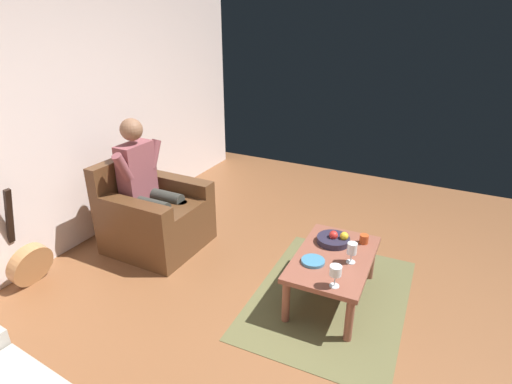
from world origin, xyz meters
name	(u,v)px	position (x,y,z in m)	size (l,w,h in m)	color
ground_plane	(331,318)	(0.00, 0.00, 0.00)	(6.26, 6.26, 0.00)	brown
wall_back	(58,105)	(0.00, -2.63, 1.39)	(5.62, 0.06, 2.78)	silver
rug	(330,297)	(-0.23, -0.08, 0.00)	(1.62, 1.17, 0.01)	brown
armchair	(154,216)	(-0.26, -1.90, 0.31)	(0.82, 0.85, 0.88)	#4F311B
person_seated	(147,182)	(-0.26, -1.94, 0.67)	(0.62, 0.58, 1.27)	brown
coffee_table	(333,263)	(-0.23, -0.08, 0.34)	(0.94, 0.60, 0.40)	brown
guitar	(29,261)	(0.73, -2.43, 0.22)	(0.37, 0.32, 1.01)	#AD7848
wine_glass_near	(352,250)	(-0.21, 0.06, 0.51)	(0.07, 0.07, 0.17)	silver
wine_glass_far	(336,272)	(0.13, 0.03, 0.52)	(0.09, 0.09, 0.17)	silver
fruit_bowl	(334,239)	(-0.44, -0.14, 0.43)	(0.27, 0.27, 0.11)	#242032
decorative_dish	(313,261)	(-0.08, -0.20, 0.41)	(0.18, 0.18, 0.02)	teal
candle_jar	(364,239)	(-0.54, 0.08, 0.43)	(0.07, 0.07, 0.08)	#B4451E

